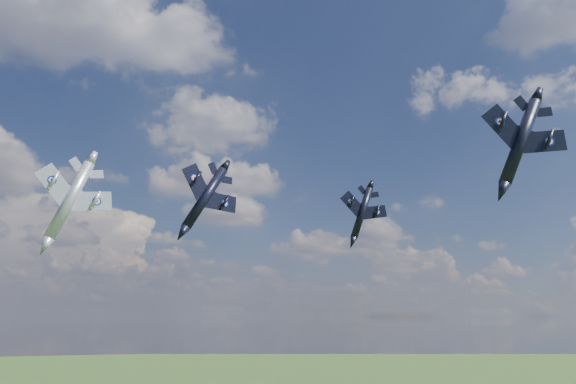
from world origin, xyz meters
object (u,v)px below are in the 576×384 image
object	(u,v)px
jet_right_navy	(520,142)
jet_high_navy	(362,213)
jet_left_silver	(70,200)
jet_lead_navy	(205,198)

from	to	relation	value
jet_right_navy	jet_high_navy	xyz separation A→B (m)	(0.19, 46.68, -0.15)
jet_right_navy	jet_left_silver	size ratio (longest dim) A/B	0.94
jet_high_navy	jet_left_silver	xyz separation A→B (m)	(-51.46, -19.72, -4.37)
jet_lead_navy	jet_high_navy	bearing A→B (deg)	11.69
jet_right_navy	jet_high_navy	size ratio (longest dim) A/B	1.05
jet_left_silver	jet_lead_navy	bearing A→B (deg)	-11.04
jet_left_silver	jet_high_navy	bearing A→B (deg)	10.07
jet_high_navy	jet_left_silver	world-z (taller)	jet_high_navy
jet_lead_navy	jet_right_navy	bearing A→B (deg)	-58.25
jet_right_navy	jet_left_silver	bearing A→B (deg)	170.04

